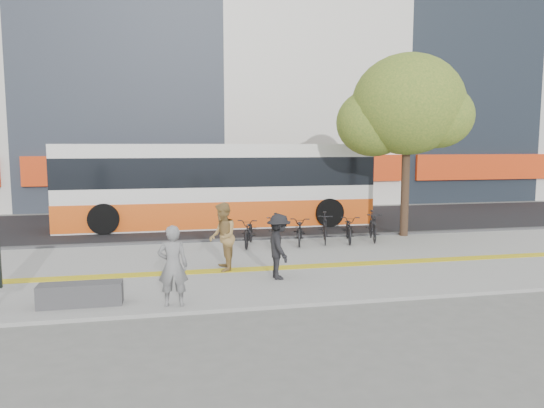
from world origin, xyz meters
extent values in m
plane|color=slate|center=(0.00, 0.00, 0.00)|extent=(120.00, 120.00, 0.00)
cube|color=gray|center=(0.00, 1.50, 0.04)|extent=(40.00, 7.00, 0.08)
cube|color=gold|center=(0.00, 1.00, 0.09)|extent=(40.00, 0.45, 0.01)
cube|color=black|center=(0.00, 9.00, 0.03)|extent=(40.00, 8.00, 0.06)
cube|color=#38383B|center=(0.00, 5.00, 0.07)|extent=(40.00, 0.25, 0.14)
cube|color=red|center=(2.00, 14.05, 2.00)|extent=(19.00, 0.50, 1.40)
cube|color=red|center=(20.00, 14.05, 2.00)|extent=(15.20, 0.50, 1.40)
cube|color=#38383B|center=(-2.60, -1.20, 0.30)|extent=(1.60, 0.45, 0.45)
cylinder|color=#39251A|center=(7.20, 4.70, 1.68)|extent=(0.28, 0.28, 3.20)
ellipsoid|color=#416822|center=(7.20, 4.70, 4.60)|extent=(3.80, 3.80, 3.42)
ellipsoid|color=#416822|center=(6.20, 5.20, 4.00)|extent=(2.60, 2.60, 2.34)
ellipsoid|color=#416822|center=(8.10, 4.30, 4.20)|extent=(2.40, 2.40, 2.16)
ellipsoid|color=#416822|center=(7.50, 5.50, 5.40)|extent=(2.20, 2.20, 1.98)
cube|color=silver|center=(1.09, 8.50, 1.66)|extent=(12.02, 2.50, 3.21)
cube|color=#E55413|center=(1.09, 8.50, 0.61)|extent=(12.04, 2.52, 1.00)
cube|color=black|center=(1.09, 8.50, 2.21)|extent=(12.04, 2.52, 1.10)
cylinder|color=black|center=(-3.12, 7.25, 0.61)|extent=(1.10, 0.35, 1.10)
cylinder|color=black|center=(-3.12, 9.75, 0.61)|extent=(1.10, 0.35, 1.10)
cylinder|color=black|center=(5.30, 7.25, 0.61)|extent=(1.10, 0.35, 1.10)
cylinder|color=black|center=(5.30, 9.75, 0.61)|extent=(1.10, 0.35, 1.10)
imported|color=black|center=(1.61, 4.00, 0.52)|extent=(1.03, 1.79, 0.89)
imported|color=black|center=(2.44, 4.00, 0.57)|extent=(0.89, 1.71, 0.99)
imported|color=black|center=(3.26, 4.00, 0.52)|extent=(1.03, 1.79, 0.89)
imported|color=black|center=(4.09, 4.00, 0.57)|extent=(0.89, 1.71, 0.99)
imported|color=black|center=(4.92, 4.00, 0.52)|extent=(1.03, 1.79, 0.89)
imported|color=black|center=(5.74, 4.00, 0.57)|extent=(0.89, 1.71, 0.99)
imported|color=black|center=(-0.80, -1.60, 0.89)|extent=(0.63, 0.45, 1.62)
imported|color=#A07D47|center=(0.46, 1.05, 0.94)|extent=(0.68, 0.86, 1.72)
imported|color=black|center=(1.68, -0.01, 0.86)|extent=(0.62, 1.03, 1.55)
camera|label=1|loc=(-0.87, -11.53, 3.25)|focal=33.59mm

